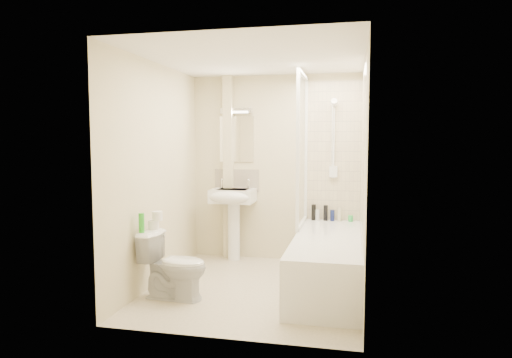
# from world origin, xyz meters

# --- Properties ---
(floor) EXTENTS (2.50, 2.50, 0.00)m
(floor) POSITION_xyz_m (0.00, 0.00, 0.00)
(floor) COLOR beige
(floor) RESTS_ON ground
(wall_back) EXTENTS (2.20, 0.02, 2.40)m
(wall_back) POSITION_xyz_m (0.00, 1.25, 1.20)
(wall_back) COLOR beige
(wall_back) RESTS_ON ground
(wall_left) EXTENTS (0.02, 2.50, 2.40)m
(wall_left) POSITION_xyz_m (-1.10, 0.00, 1.20)
(wall_left) COLOR beige
(wall_left) RESTS_ON ground
(wall_right) EXTENTS (0.02, 2.50, 2.40)m
(wall_right) POSITION_xyz_m (1.10, 0.00, 1.20)
(wall_right) COLOR beige
(wall_right) RESTS_ON ground
(ceiling) EXTENTS (2.20, 2.50, 0.02)m
(ceiling) POSITION_xyz_m (0.00, 0.00, 2.40)
(ceiling) COLOR white
(ceiling) RESTS_ON wall_back
(tile_back) EXTENTS (0.70, 0.01, 1.75)m
(tile_back) POSITION_xyz_m (0.75, 1.24, 1.42)
(tile_back) COLOR beige
(tile_back) RESTS_ON wall_back
(tile_right) EXTENTS (0.01, 2.10, 1.75)m
(tile_right) POSITION_xyz_m (1.09, 0.20, 1.42)
(tile_right) COLOR beige
(tile_right) RESTS_ON wall_right
(pipe_boxing) EXTENTS (0.12, 0.12, 2.40)m
(pipe_boxing) POSITION_xyz_m (-0.62, 1.19, 1.20)
(pipe_boxing) COLOR beige
(pipe_boxing) RESTS_ON ground
(splashback) EXTENTS (0.60, 0.02, 0.30)m
(splashback) POSITION_xyz_m (-0.52, 1.24, 1.03)
(splashback) COLOR beige
(splashback) RESTS_ON wall_back
(mirror) EXTENTS (0.46, 0.01, 0.60)m
(mirror) POSITION_xyz_m (-0.52, 1.24, 1.58)
(mirror) COLOR white
(mirror) RESTS_ON wall_back
(strip_light) EXTENTS (0.42, 0.07, 0.07)m
(strip_light) POSITION_xyz_m (-0.52, 1.22, 1.95)
(strip_light) COLOR silver
(strip_light) RESTS_ON wall_back
(bathtub) EXTENTS (0.70, 2.10, 0.55)m
(bathtub) POSITION_xyz_m (0.75, 0.20, 0.29)
(bathtub) COLOR white
(bathtub) RESTS_ON ground
(shower_screen) EXTENTS (0.04, 0.92, 1.80)m
(shower_screen) POSITION_xyz_m (0.40, 0.80, 1.45)
(shower_screen) COLOR white
(shower_screen) RESTS_ON bathtub
(shower_fixture) EXTENTS (0.10, 0.16, 0.99)m
(shower_fixture) POSITION_xyz_m (0.75, 1.19, 1.55)
(shower_fixture) COLOR white
(shower_fixture) RESTS_ON wall_back
(pedestal_sink) EXTENTS (0.55, 0.50, 1.06)m
(pedestal_sink) POSITION_xyz_m (-0.52, 1.01, 0.75)
(pedestal_sink) COLOR white
(pedestal_sink) RESTS_ON ground
(bottle_black_a) EXTENTS (0.06, 0.06, 0.20)m
(bottle_black_a) POSITION_xyz_m (0.51, 1.16, 0.65)
(bottle_black_a) COLOR black
(bottle_black_a) RESTS_ON bathtub
(bottle_white_a) EXTENTS (0.06, 0.06, 0.14)m
(bottle_white_a) POSITION_xyz_m (0.56, 1.16, 0.62)
(bottle_white_a) COLOR silver
(bottle_white_a) RESTS_ON bathtub
(bottle_black_b) EXTENTS (0.05, 0.05, 0.19)m
(bottle_black_b) POSITION_xyz_m (0.66, 1.16, 0.65)
(bottle_black_b) COLOR black
(bottle_black_b) RESTS_ON bathtub
(bottle_blue) EXTENTS (0.05, 0.05, 0.14)m
(bottle_blue) POSITION_xyz_m (0.75, 1.16, 0.62)
(bottle_blue) COLOR #121B50
(bottle_blue) RESTS_ON bathtub
(bottle_cream) EXTENTS (0.05, 0.05, 0.17)m
(bottle_cream) POSITION_xyz_m (0.83, 1.16, 0.63)
(bottle_cream) COLOR beige
(bottle_cream) RESTS_ON bathtub
(bottle_green) EXTENTS (0.06, 0.06, 0.08)m
(bottle_green) POSITION_xyz_m (0.97, 1.16, 0.59)
(bottle_green) COLOR green
(bottle_green) RESTS_ON bathtub
(toilet) EXTENTS (0.46, 0.71, 0.67)m
(toilet) POSITION_xyz_m (-0.72, -0.46, 0.33)
(toilet) COLOR white
(toilet) RESTS_ON ground
(toilet_roll_lower) EXTENTS (0.11, 0.11, 0.09)m
(toilet_roll_lower) POSITION_xyz_m (-0.98, -0.37, 0.71)
(toilet_roll_lower) COLOR white
(toilet_roll_lower) RESTS_ON toilet
(toilet_roll_upper) EXTENTS (0.10, 0.10, 0.09)m
(toilet_roll_upper) POSITION_xyz_m (-0.93, -0.37, 0.81)
(toilet_roll_upper) COLOR white
(toilet_roll_upper) RESTS_ON toilet_roll_lower
(green_bottle) EXTENTS (0.05, 0.05, 0.19)m
(green_bottle) POSITION_xyz_m (-1.02, -0.55, 0.76)
(green_bottle) COLOR green
(green_bottle) RESTS_ON toilet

